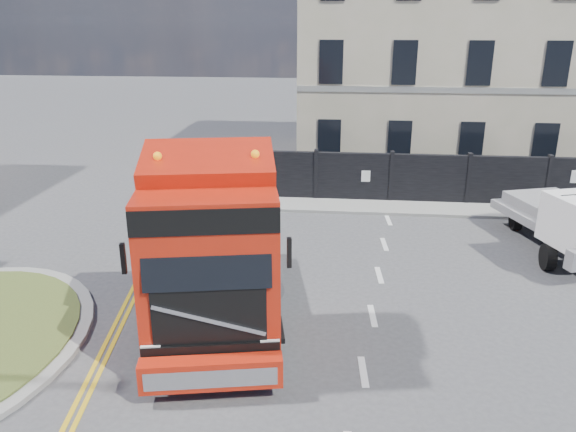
# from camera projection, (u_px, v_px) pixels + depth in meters

# --- Properties ---
(ground) EXTENTS (120.00, 120.00, 0.00)m
(ground) POSITION_uv_depth(u_px,v_px,m) (258.00, 303.00, 14.63)
(ground) COLOR #424244
(ground) RESTS_ON ground
(hoarding_fence) EXTENTS (18.80, 0.25, 2.00)m
(hoarding_fence) POSITION_uv_depth(u_px,v_px,m) (456.00, 180.00, 22.13)
(hoarding_fence) COLOR black
(hoarding_fence) RESTS_ON ground
(georgian_building) EXTENTS (12.30, 10.30, 12.80)m
(georgian_building) POSITION_uv_depth(u_px,v_px,m) (427.00, 46.00, 27.65)
(georgian_building) COLOR beige
(georgian_building) RESTS_ON ground
(pavement_far) EXTENTS (20.00, 1.60, 0.12)m
(pavement_far) POSITION_uv_depth(u_px,v_px,m) (443.00, 209.00, 21.64)
(pavement_far) COLOR gray
(pavement_far) RESTS_ON ground
(truck) EXTENTS (4.04, 7.66, 4.36)m
(truck) POSITION_uv_depth(u_px,v_px,m) (213.00, 257.00, 12.54)
(truck) COLOR black
(truck) RESTS_ON ground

